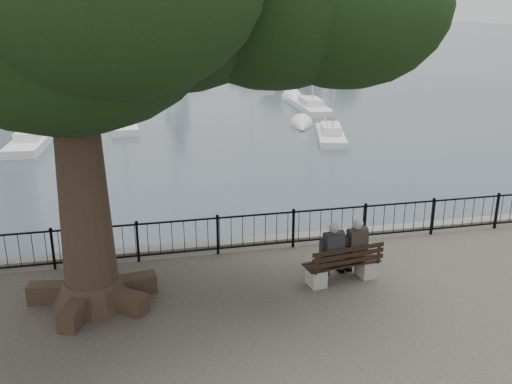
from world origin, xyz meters
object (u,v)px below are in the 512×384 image
object	(u,v)px
person_left	(330,254)
bench	(343,268)
person_right	(353,250)
lion_monument	(175,53)

from	to	relation	value
person_left	bench	bearing A→B (deg)	-11.24
person_left	person_right	bearing A→B (deg)	8.42
person_right	lion_monument	bearing A→B (deg)	89.84
person_left	person_right	world-z (taller)	same
bench	person_left	bearing A→B (deg)	168.76
bench	person_left	distance (m)	0.48
person_left	lion_monument	distance (m)	49.52
bench	person_left	xyz separation A→B (m)	(-0.30, 0.06, 0.36)
bench	person_left	world-z (taller)	person_left
person_left	person_right	xyz separation A→B (m)	(0.60, 0.09, 0.00)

